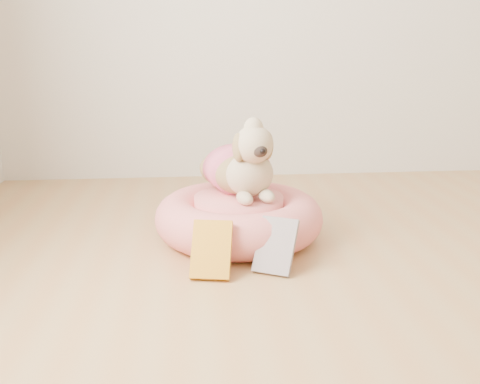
{
  "coord_description": "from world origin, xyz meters",
  "views": [
    {
      "loc": [
        -0.93,
        -0.83,
        0.75
      ],
      "look_at": [
        -0.75,
        1.14,
        0.2
      ],
      "focal_mm": 40.0,
      "sensor_mm": 36.0,
      "label": 1
    }
  ],
  "objects": [
    {
      "name": "pet_bed",
      "position": [
        -0.75,
        1.19,
        0.08
      ],
      "size": [
        0.67,
        0.67,
        0.17
      ],
      "color": "#E65A73",
      "rests_on": "floor"
    },
    {
      "name": "book_yellow",
      "position": [
        -0.87,
        0.84,
        0.09
      ],
      "size": [
        0.16,
        0.16,
        0.18
      ],
      "primitive_type": "cube",
      "rotation": [
        -0.62,
        0.0,
        -0.19
      ],
      "color": "yellow",
      "rests_on": "floor"
    },
    {
      "name": "dog",
      "position": [
        -0.73,
        1.23,
        0.34
      ],
      "size": [
        0.42,
        0.51,
        0.33
      ],
      "primitive_type": null,
      "rotation": [
        0.0,
        0.0,
        0.27
      ],
      "color": "brown",
      "rests_on": "pet_bed"
    },
    {
      "name": "book_white",
      "position": [
        -0.65,
        0.86,
        0.09
      ],
      "size": [
        0.18,
        0.18,
        0.17
      ],
      "primitive_type": "cube",
      "rotation": [
        -0.63,
        0.0,
        -0.47
      ],
      "color": "white",
      "rests_on": "floor"
    }
  ]
}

